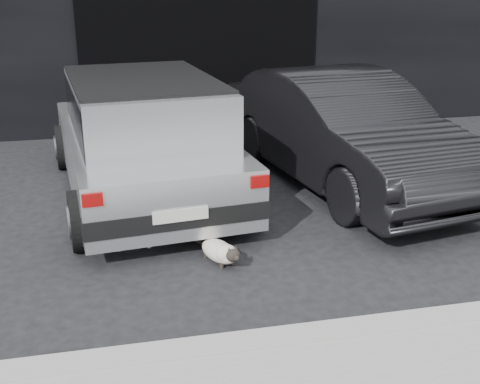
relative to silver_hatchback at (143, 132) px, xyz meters
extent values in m
plane|color=black|center=(0.19, -0.91, -0.81)|extent=(80.00, 80.00, 0.00)
cube|color=black|center=(1.19, 3.08, 0.49)|extent=(4.00, 0.10, 2.60)
cube|color=gray|center=(1.19, -3.51, -0.75)|extent=(18.00, 0.25, 0.12)
cube|color=silver|center=(-0.01, 0.10, -0.31)|extent=(2.21, 4.18, 0.64)
cube|color=silver|center=(0.01, -0.10, 0.33)|extent=(1.85, 2.83, 0.64)
cube|color=black|center=(0.01, -0.10, 0.33)|extent=(1.85, 2.73, 0.51)
cube|color=black|center=(0.20, -1.82, -0.40)|extent=(1.81, 0.36, 0.18)
cube|color=black|center=(-0.22, 2.02, -0.40)|extent=(1.81, 0.36, 0.18)
cube|color=silver|center=(0.21, -1.90, -0.34)|extent=(0.53, 0.07, 0.12)
cube|color=#8C0707|center=(-0.58, -1.99, -0.09)|extent=(0.19, 0.05, 0.12)
cube|color=#8C0707|center=(0.99, -1.81, -0.09)|extent=(0.19, 0.05, 0.12)
cube|color=black|center=(0.01, -0.10, 0.66)|extent=(1.82, 2.56, 0.03)
cylinder|color=black|center=(-0.72, -1.42, -0.51)|extent=(0.29, 0.64, 0.62)
cylinder|color=slate|center=(-0.85, -1.44, -0.51)|extent=(0.06, 0.34, 0.34)
cylinder|color=black|center=(1.01, -1.23, -0.51)|extent=(0.29, 0.64, 0.62)
cylinder|color=slate|center=(1.14, -1.22, -0.51)|extent=(0.06, 0.34, 0.34)
cylinder|color=black|center=(-1.03, 1.39, -0.51)|extent=(0.29, 0.64, 0.62)
cylinder|color=slate|center=(-1.15, 1.37, -0.51)|extent=(0.06, 0.34, 0.34)
cylinder|color=black|center=(0.71, 1.58, -0.51)|extent=(0.29, 0.64, 0.62)
cylinder|color=slate|center=(0.83, 1.59, -0.51)|extent=(0.06, 0.34, 0.34)
imported|color=black|center=(2.54, -0.05, -0.09)|extent=(2.24, 4.56, 1.44)
ellipsoid|color=beige|center=(0.55, -1.99, -0.71)|extent=(0.41, 0.54, 0.19)
ellipsoid|color=beige|center=(0.60, -2.10, -0.69)|extent=(0.27, 0.27, 0.18)
ellipsoid|color=black|center=(0.64, -2.22, -0.65)|extent=(0.17, 0.16, 0.12)
sphere|color=black|center=(0.67, -2.27, -0.66)|extent=(0.06, 0.06, 0.06)
cone|color=black|center=(0.67, -2.19, -0.59)|extent=(0.06, 0.07, 0.07)
cone|color=black|center=(0.61, -2.22, -0.59)|extent=(0.06, 0.07, 0.07)
cylinder|color=black|center=(0.66, -2.10, -0.78)|extent=(0.04, 0.04, 0.06)
cylinder|color=black|center=(0.55, -2.15, -0.78)|extent=(0.04, 0.04, 0.06)
cylinder|color=black|center=(0.56, -1.83, -0.78)|extent=(0.04, 0.04, 0.06)
cylinder|color=black|center=(0.44, -1.88, -0.78)|extent=(0.04, 0.04, 0.06)
cylinder|color=black|center=(0.45, -1.74, -0.74)|extent=(0.21, 0.22, 0.08)
ellipsoid|color=silver|center=(-0.23, -1.48, -0.65)|extent=(0.50, 0.26, 0.22)
ellipsoid|color=silver|center=(-0.11, -1.47, -0.63)|extent=(0.22, 0.22, 0.18)
ellipsoid|color=white|center=(0.02, -1.47, -0.56)|extent=(0.13, 0.14, 0.13)
sphere|color=white|center=(0.08, -1.47, -0.56)|extent=(0.06, 0.06, 0.06)
cone|color=white|center=(0.01, -1.44, -0.50)|extent=(0.06, 0.05, 0.07)
cone|color=white|center=(0.01, -1.51, -0.50)|extent=(0.06, 0.05, 0.07)
cylinder|color=white|center=(-0.09, -1.41, -0.75)|extent=(0.04, 0.04, 0.12)
cylinder|color=white|center=(-0.08, -1.54, -0.75)|extent=(0.04, 0.04, 0.12)
cylinder|color=white|center=(-0.38, -1.42, -0.75)|extent=(0.04, 0.04, 0.12)
cylinder|color=white|center=(-0.38, -1.54, -0.75)|extent=(0.04, 0.04, 0.12)
cylinder|color=white|center=(-0.51, -1.48, -0.70)|extent=(0.27, 0.13, 0.08)
ellipsoid|color=gray|center=(-0.32, -1.50, -0.63)|extent=(0.18, 0.14, 0.09)
camera|label=1|loc=(-0.37, -7.12, 1.79)|focal=45.00mm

